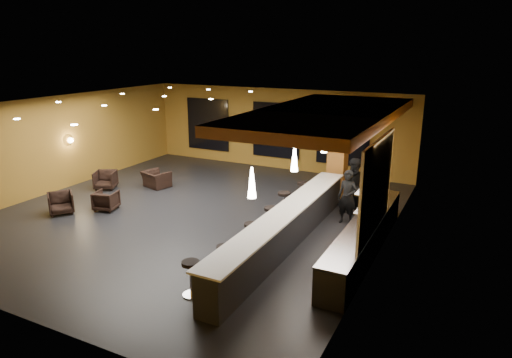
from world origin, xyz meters
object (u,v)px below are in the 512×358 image
at_px(pendant_0, 252,183).
at_px(armchair_c, 105,180).
at_px(prep_counter, 364,238).
at_px(bar_stool_0, 191,274).
at_px(staff_b, 355,187).
at_px(bar_stool_2, 251,233).
at_px(pendant_2, 324,142).
at_px(staff_a, 347,197).
at_px(bar_stool_3, 271,217).
at_px(bar_stool_4, 284,202).
at_px(bar_counter, 286,229).
at_px(pendant_1, 294,158).
at_px(staff_c, 374,192).
at_px(bar_stool_5, 302,190).
at_px(armchair_d, 156,179).
at_px(column, 338,150).
at_px(bar_stool_1, 224,256).
at_px(armchair_b, 106,201).
at_px(armchair_a, 61,203).

bearing_deg(pendant_0, armchair_c, 155.42).
relative_size(prep_counter, bar_stool_0, 7.38).
height_order(staff_b, bar_stool_2, staff_b).
relative_size(pendant_2, armchair_c, 0.91).
distance_m(staff_a, bar_stool_3, 2.50).
xyz_separation_m(staff_a, bar_stool_4, (-1.89, -0.43, -0.30)).
xyz_separation_m(bar_stool_0, bar_stool_2, (0.15, 2.57, -0.02)).
bearing_deg(pendant_2, prep_counter, -51.34).
relative_size(bar_counter, bar_stool_3, 9.93).
relative_size(pendant_1, staff_c, 0.43).
relative_size(bar_counter, bar_stool_5, 10.57).
distance_m(armchair_c, bar_stool_5, 7.50).
height_order(bar_counter, bar_stool_0, bar_counter).
relative_size(pendant_1, pendant_2, 1.00).
bearing_deg(armchair_d, bar_stool_4, -171.98).
relative_size(armchair_d, bar_stool_4, 1.14).
bearing_deg(pendant_0, bar_counter, 90.00).
xyz_separation_m(column, staff_b, (1.04, -1.44, -0.81)).
bearing_deg(bar_stool_0, bar_stool_1, 83.14).
bearing_deg(bar_stool_2, staff_b, 65.81).
bearing_deg(bar_counter, staff_b, 71.85).
xyz_separation_m(prep_counter, bar_stool_4, (-2.89, 1.46, 0.11)).
bearing_deg(bar_stool_0, staff_c, 69.64).
bearing_deg(pendant_0, bar_stool_4, 102.70).
relative_size(armchair_b, bar_stool_0, 0.87).
xyz_separation_m(armchair_d, bar_stool_4, (5.70, -0.82, 0.23)).
xyz_separation_m(staff_a, bar_stool_0, (-1.84, -5.65, -0.32)).
distance_m(pendant_0, staff_a, 4.75).
bearing_deg(column, bar_stool_4, -108.72).
height_order(armchair_a, bar_stool_4, bar_stool_4).
bearing_deg(staff_b, pendant_2, 171.43).
xyz_separation_m(pendant_0, pendant_2, (0.00, 5.00, 0.00)).
bearing_deg(bar_counter, pendant_1, 90.00).
relative_size(column, bar_stool_5, 4.62).
relative_size(armchair_c, bar_stool_5, 1.01).
bearing_deg(bar_stool_1, armchair_d, 140.38).
relative_size(prep_counter, staff_c, 3.70).
height_order(staff_b, armchair_d, staff_b).
distance_m(pendant_1, armchair_b, 6.78).
bearing_deg(pendant_1, bar_stool_2, -120.25).
bearing_deg(staff_a, pendant_0, -93.61).
height_order(column, bar_stool_0, column).
relative_size(bar_stool_0, bar_stool_2, 1.03).
relative_size(column, staff_b, 1.86).
xyz_separation_m(bar_stool_2, bar_stool_3, (-0.04, 1.30, 0.01)).
xyz_separation_m(column, bar_stool_1, (-0.70, -6.69, -1.28)).
distance_m(pendant_1, armchair_c, 8.50).
distance_m(armchair_c, bar_stool_4, 7.28).
distance_m(column, pendant_0, 6.63).
bearing_deg(pendant_0, prep_counter, 51.34).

